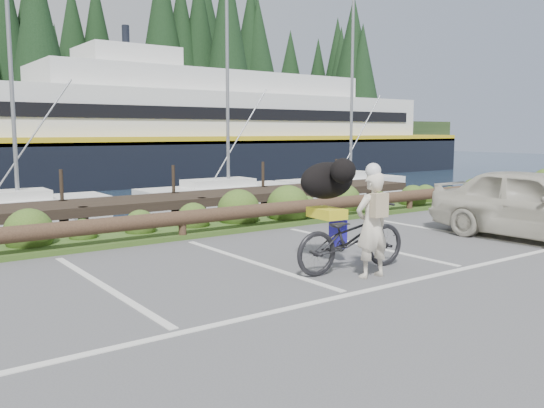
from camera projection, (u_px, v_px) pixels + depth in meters
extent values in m
plane|color=#4E4E51|center=(332.00, 288.00, 8.20)|extent=(72.00, 72.00, 0.00)
cube|color=#3D5B21|center=(168.00, 232.00, 12.45)|extent=(34.00, 1.60, 0.10)
imported|color=black|center=(351.00, 237.00, 9.16)|extent=(2.14, 0.90, 1.09)
imported|color=beige|center=(372.00, 225.00, 8.72)|extent=(0.62, 0.44, 1.62)
ellipsoid|color=black|center=(327.00, 180.00, 9.62)|extent=(0.62, 1.11, 0.62)
imported|color=beige|center=(539.00, 204.00, 11.67)|extent=(1.91, 4.44, 1.49)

